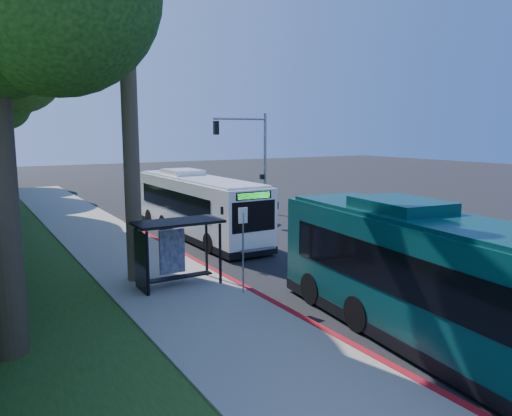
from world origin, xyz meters
TOP-DOWN VIEW (x-y plane):
  - ground at (0.00, 0.00)m, footprint 140.00×140.00m
  - sidewalk at (-7.30, 0.00)m, footprint 4.50×70.00m
  - red_curb at (-5.00, -4.00)m, footprint 0.25×30.00m
  - bus_shelter at (-7.26, -2.86)m, footprint 3.20×1.51m
  - stop_sign_pole at (-5.40, -5.00)m, footprint 0.35×0.06m
  - traffic_signal_pole at (3.78, 10.00)m, footprint 4.10×0.30m
  - white_bus at (-2.60, 5.23)m, footprint 2.71×12.07m
  - teal_bus at (-3.05, -11.79)m, footprint 4.07×13.13m
  - pickup at (1.61, 8.45)m, footprint 3.09×5.94m

SIDE VIEW (x-z plane):
  - ground at x=0.00m, z-range 0.00..0.00m
  - sidewalk at x=-7.30m, z-range 0.00..0.12m
  - red_curb at x=-5.00m, z-range 0.00..0.13m
  - pickup at x=1.61m, z-range 0.00..1.60m
  - white_bus at x=-2.60m, z-range -0.04..3.55m
  - bus_shelter at x=-7.26m, z-range 0.53..3.08m
  - teal_bus at x=-3.05m, z-range -0.05..3.81m
  - stop_sign_pole at x=-5.40m, z-range 0.50..3.67m
  - traffic_signal_pole at x=3.78m, z-range 0.92..7.92m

